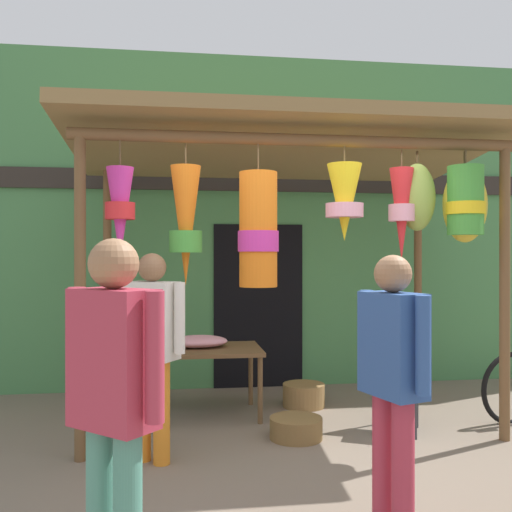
{
  "coord_description": "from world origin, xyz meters",
  "views": [
    {
      "loc": [
        -0.96,
        -4.36,
        1.63
      ],
      "look_at": [
        -0.21,
        0.99,
        1.62
      ],
      "focal_mm": 40.22,
      "sensor_mm": 36.0,
      "label": 1
    }
  ],
  "objects": [
    {
      "name": "ground_plane",
      "position": [
        0.0,
        0.0,
        0.0
      ],
      "size": [
        30.0,
        30.0,
        0.0
      ],
      "primitive_type": "plane",
      "color": "#756656"
    },
    {
      "name": "shop_facade",
      "position": [
        0.0,
        2.75,
        2.04
      ],
      "size": [
        9.42,
        0.29,
        4.08
      ],
      "color": "#47844C",
      "rests_on": "ground_plane"
    },
    {
      "name": "market_stall_canopy",
      "position": [
        0.18,
        0.95,
        2.43
      ],
      "size": [
        4.11,
        2.32,
        2.88
      ],
      "color": "brown",
      "rests_on": "ground_plane"
    },
    {
      "name": "display_table",
      "position": [
        -0.66,
        1.44,
        0.61
      ],
      "size": [
        1.11,
        0.8,
        0.69
      ],
      "color": "brown",
      "rests_on": "ground_plane"
    },
    {
      "name": "flower_heap_on_table",
      "position": [
        -0.71,
        1.49,
        0.75
      ],
      "size": [
        0.59,
        0.41,
        0.12
      ],
      "color": "pink",
      "rests_on": "display_table"
    },
    {
      "name": "folding_chair",
      "position": [
        1.08,
        0.75,
        0.5
      ],
      "size": [
        0.53,
        0.53,
        0.84
      ],
      "color": "#2347A8",
      "rests_on": "ground_plane"
    },
    {
      "name": "wicker_basket_by_table",
      "position": [
        0.1,
        0.61,
        0.09
      ],
      "size": [
        0.47,
        0.47,
        0.19
      ],
      "primitive_type": "cylinder",
      "color": "brown",
      "rests_on": "ground_plane"
    },
    {
      "name": "wicker_basket_spare",
      "position": [
        0.4,
        1.64,
        0.12
      ],
      "size": [
        0.45,
        0.45,
        0.24
      ],
      "primitive_type": "cylinder",
      "color": "olive",
      "rests_on": "ground_plane"
    },
    {
      "name": "customer_foreground",
      "position": [
        -1.24,
        -1.69,
        1.01
      ],
      "size": [
        0.47,
        0.43,
        1.7
      ],
      "color": "#4C8E7A",
      "rests_on": "ground_plane"
    },
    {
      "name": "shopper_by_bananas",
      "position": [
        0.3,
        -1.16,
        0.96
      ],
      "size": [
        0.33,
        0.57,
        1.63
      ],
      "color": "#B23347",
      "rests_on": "ground_plane"
    },
    {
      "name": "passerby_at_right",
      "position": [
        -1.14,
        0.2,
        0.97
      ],
      "size": [
        0.51,
        0.4,
        1.64
      ],
      "color": "orange",
      "rests_on": "ground_plane"
    }
  ]
}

